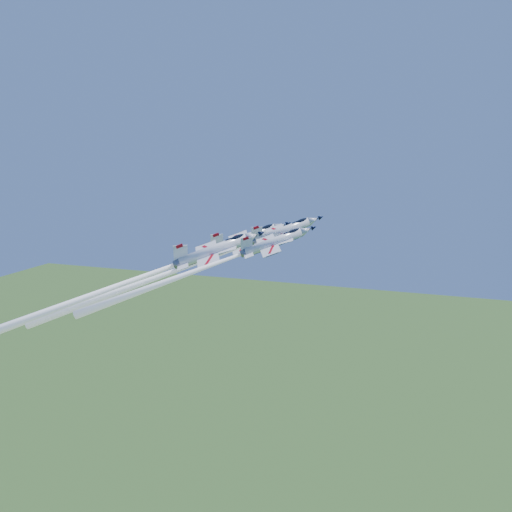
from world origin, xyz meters
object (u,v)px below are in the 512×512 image
(jet_left, at_px, (152,273))
(jet_slot, at_px, (91,296))
(jet_lead, at_px, (182,268))
(jet_right, at_px, (202,269))

(jet_left, bearing_deg, jet_slot, -49.19)
(jet_lead, relative_size, jet_left, 0.99)
(jet_left, relative_size, jet_slot, 0.85)
(jet_right, xyz_separation_m, jet_slot, (-21.77, -3.47, -6.14))
(jet_lead, distance_m, jet_right, 9.49)
(jet_lead, bearing_deg, jet_left, -142.70)
(jet_lead, bearing_deg, jet_right, 21.85)
(jet_left, distance_m, jet_right, 19.80)
(jet_lead, distance_m, jet_slot, 18.06)
(jet_slot, bearing_deg, jet_lead, 95.38)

